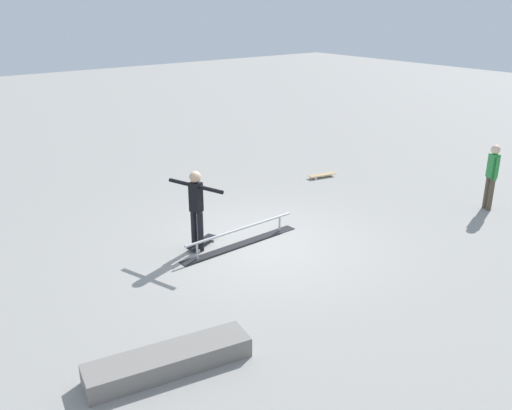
# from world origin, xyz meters

# --- Properties ---
(ground_plane) EXTENTS (60.00, 60.00, 0.00)m
(ground_plane) POSITION_xyz_m (0.00, 0.00, 0.00)
(ground_plane) COLOR gray
(grind_rail) EXTENTS (2.78, 0.35, 0.37)m
(grind_rail) POSITION_xyz_m (0.29, -0.24, 0.16)
(grind_rail) COLOR black
(grind_rail) RESTS_ON ground_plane
(skate_ledge) EXTENTS (2.27, 0.90, 0.28)m
(skate_ledge) POSITION_xyz_m (3.37, 2.36, 0.14)
(skate_ledge) COLOR gray
(skate_ledge) RESTS_ON ground_plane
(skater_main) EXTENTS (0.47, 1.26, 1.61)m
(skater_main) POSITION_xyz_m (1.09, -0.57, 0.93)
(skater_main) COLOR black
(skater_main) RESTS_ON ground_plane
(skateboard_main) EXTENTS (0.81, 0.52, 0.09)m
(skateboard_main) POSITION_xyz_m (0.93, -0.68, 0.07)
(skateboard_main) COLOR black
(skateboard_main) RESTS_ON ground_plane
(bystander_green_shirt) EXTENTS (0.25, 0.34, 1.54)m
(bystander_green_shirt) POSITION_xyz_m (-5.45, 1.65, 0.87)
(bystander_green_shirt) COLOR brown
(bystander_green_shirt) RESTS_ON ground_plane
(loose_skateboard_natural) EXTENTS (0.82, 0.37, 0.09)m
(loose_skateboard_natural) POSITION_xyz_m (-4.08, -2.45, 0.07)
(loose_skateboard_natural) COLOR tan
(loose_skateboard_natural) RESTS_ON ground_plane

